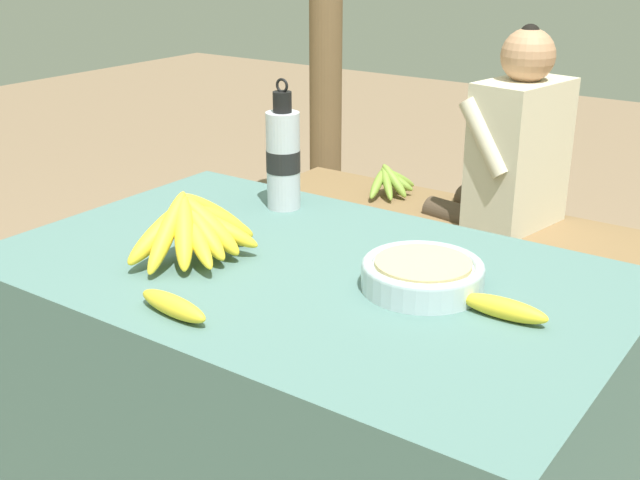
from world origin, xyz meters
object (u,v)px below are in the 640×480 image
seated_vendor (505,165)px  banana_bunch_ripe (198,226)px  water_bottle (283,158)px  loose_banana_side (504,308)px  wooden_bench (507,237)px  banana_bunch_green (390,180)px  loose_banana_front (173,306)px  serving_bowl (423,273)px

seated_vendor → banana_bunch_ripe: bearing=98.0°
water_bottle → loose_banana_side: water_bottle is taller
wooden_bench → banana_bunch_green: (-0.48, -0.00, 0.13)m
loose_banana_side → seated_vendor: size_ratio=0.14×
water_bottle → wooden_bench: (0.13, 1.10, -0.51)m
water_bottle → loose_banana_front: bearing=-70.8°
wooden_bench → banana_bunch_green: size_ratio=7.06×
loose_banana_front → loose_banana_side: (0.46, 0.31, 0.00)m
wooden_bench → seated_vendor: 0.27m
seated_vendor → banana_bunch_green: size_ratio=4.23×
banana_bunch_ripe → banana_bunch_green: 1.53m
wooden_bench → seated_vendor: (-0.02, -0.02, 0.26)m
water_bottle → loose_banana_side: 0.71m
serving_bowl → banana_bunch_green: size_ratio=0.85×
wooden_bench → serving_bowl: bearing=-74.9°
wooden_bench → banana_bunch_green: banana_bunch_green is taller
seated_vendor → banana_bunch_green: bearing=7.7°
water_bottle → banana_bunch_ripe: bearing=-81.4°
banana_bunch_ripe → seated_vendor: size_ratio=0.27×
banana_bunch_green → wooden_bench: bearing=0.3°
loose_banana_front → serving_bowl: bearing=49.2°
loose_banana_side → serving_bowl: bearing=171.2°
loose_banana_front → seated_vendor: size_ratio=0.15×
water_bottle → banana_bunch_green: water_bottle is taller
banana_bunch_ripe → banana_bunch_green: size_ratio=1.14×
loose_banana_front → water_bottle: bearing=109.2°
water_bottle → loose_banana_side: size_ratio=1.96×
serving_bowl → banana_bunch_ripe: bearing=-164.0°
loose_banana_side → wooden_bench: 1.50m
water_bottle → wooden_bench: bearing=83.3°
water_bottle → seated_vendor: seated_vendor is taller
loose_banana_front → seated_vendor: seated_vendor is taller
serving_bowl → banana_bunch_green: serving_bowl is taller
banana_bunch_ripe → serving_bowl: banana_bunch_ripe is taller
loose_banana_front → wooden_bench: size_ratio=0.09×
wooden_bench → banana_bunch_green: 0.49m
loose_banana_front → seated_vendor: (-0.08, 1.64, -0.15)m
banana_bunch_ripe → loose_banana_front: banana_bunch_ripe is taller
loose_banana_side → banana_bunch_green: 1.70m
banana_bunch_ripe → serving_bowl: size_ratio=1.34×
loose_banana_side → wooden_bench: (-0.53, 1.35, -0.41)m
banana_bunch_ripe → loose_banana_side: size_ratio=1.93×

